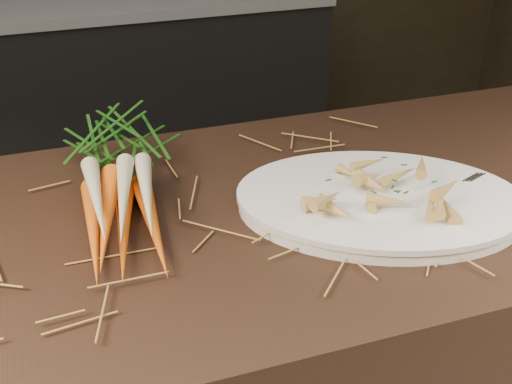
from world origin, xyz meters
TOP-DOWN VIEW (x-y plane):
  - back_counter at (0.30, 2.18)m, footprint 1.82×0.62m
  - straw_bedding at (0.00, 0.30)m, footprint 1.40×0.60m
  - root_veg_bunch at (0.13, 0.44)m, footprint 0.21×0.53m
  - serving_platter at (0.53, 0.23)m, footprint 0.56×0.48m
  - roasted_veg_heap at (0.53, 0.23)m, footprint 0.28×0.25m
  - serving_fork at (0.68, 0.15)m, footprint 0.17×0.08m

SIDE VIEW (x-z plane):
  - back_counter at x=0.30m, z-range 0.00..0.84m
  - straw_bedding at x=0.00m, z-range 0.90..0.92m
  - serving_platter at x=0.53m, z-range 0.90..0.93m
  - serving_fork at x=0.68m, z-range 0.93..0.93m
  - root_veg_bunch at x=0.13m, z-range 0.90..1.00m
  - roasted_veg_heap at x=0.53m, z-range 0.93..0.98m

